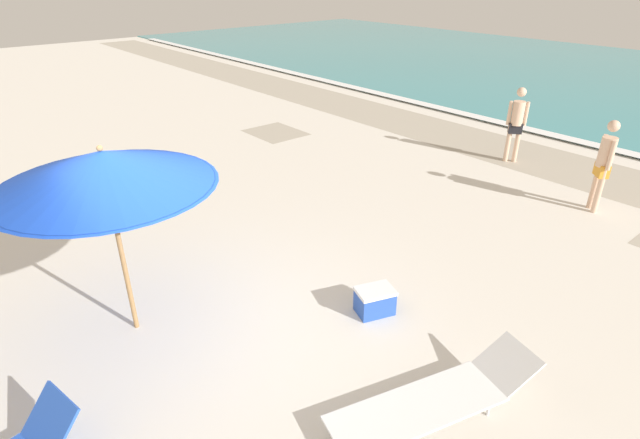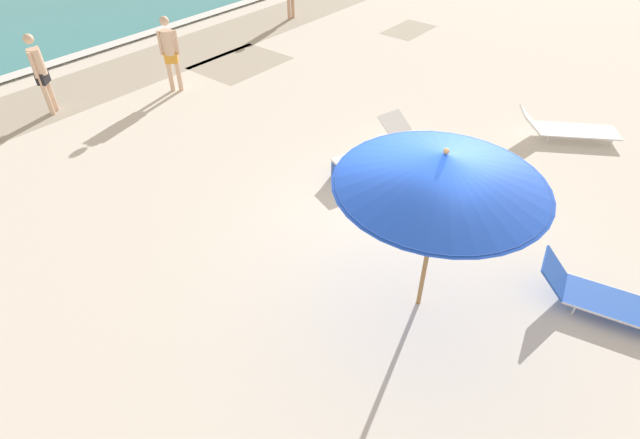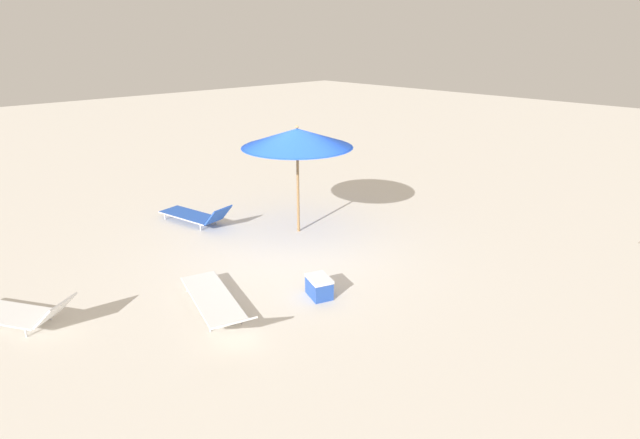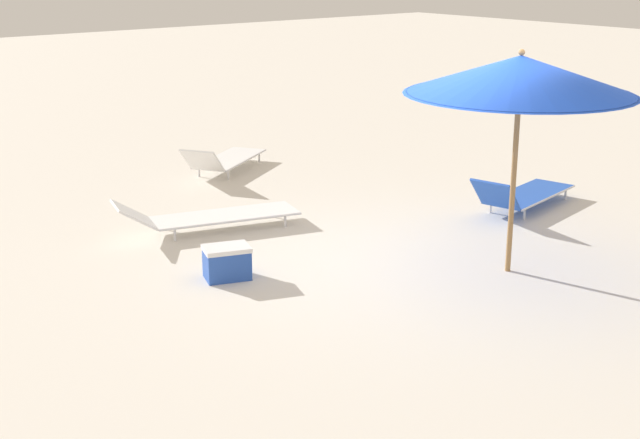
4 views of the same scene
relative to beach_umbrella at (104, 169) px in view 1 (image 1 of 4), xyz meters
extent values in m
cube|color=silver|center=(0.76, 0.68, -2.28)|extent=(60.00, 60.00, 0.16)
cube|color=#AFA492|center=(0.76, 9.98, -2.20)|extent=(57.00, 2.20, 0.00)
cube|color=#AFA492|center=(-5.78, 6.38, -2.20)|extent=(1.61, 1.33, 0.00)
cube|color=white|center=(0.76, 11.97, -2.13)|extent=(56.00, 0.44, 0.01)
cylinder|color=#9E7547|center=(0.00, 0.00, -1.09)|extent=(0.06, 0.06, 2.21)
cone|color=blue|center=(0.00, 0.00, 0.01)|extent=(2.48, 2.48, 0.41)
cylinder|color=#13359C|center=(0.00, 0.00, -0.19)|extent=(2.41, 2.41, 0.01)
sphere|color=#9E7547|center=(0.00, 0.00, 0.24)|extent=(0.07, 0.07, 0.07)
cube|color=white|center=(3.34, 1.61, -2.02)|extent=(1.09, 1.97, 0.03)
cylinder|color=silver|center=(3.05, 1.69, -2.02)|extent=(0.54, 1.82, 0.03)
cylinder|color=silver|center=(3.63, 1.52, -2.02)|extent=(0.54, 1.82, 0.03)
cube|color=white|center=(3.66, 2.74, -1.88)|extent=(0.69, 0.62, 0.32)
cylinder|color=silver|center=(2.89, 0.97, -2.12)|extent=(0.03, 0.03, 0.16)
cylinder|color=silver|center=(3.29, 2.38, -2.12)|extent=(0.03, 0.03, 0.16)
cylinder|color=silver|center=(3.78, 2.24, -2.12)|extent=(0.03, 0.03, 0.16)
cube|color=blue|center=(1.32, -1.32, -1.82)|extent=(0.64, 0.50, 0.43)
cylinder|color=beige|center=(-0.15, 9.39, -1.75)|extent=(0.11, 0.11, 0.90)
cylinder|color=beige|center=(-0.31, 9.27, -1.75)|extent=(0.11, 0.11, 0.90)
cube|color=black|center=(-0.23, 9.33, -1.38)|extent=(0.35, 0.33, 0.24)
cylinder|color=beige|center=(-0.23, 9.33, -1.02)|extent=(0.27, 0.27, 0.55)
cylinder|color=beige|center=(-0.09, 9.45, -1.03)|extent=(0.08, 0.08, 0.55)
cylinder|color=beige|center=(-0.37, 9.22, -1.03)|extent=(0.08, 0.08, 0.55)
sphere|color=beige|center=(-0.23, 9.33, -0.54)|extent=(0.21, 0.21, 0.21)
cylinder|color=beige|center=(2.33, 8.03, -1.75)|extent=(0.11, 0.11, 0.90)
cylinder|color=beige|center=(2.19, 8.17, -1.75)|extent=(0.11, 0.11, 0.90)
cube|color=gold|center=(2.26, 8.10, -1.38)|extent=(0.34, 0.34, 0.24)
cylinder|color=beige|center=(2.26, 8.10, -1.02)|extent=(0.27, 0.27, 0.55)
cylinder|color=beige|center=(2.39, 7.97, -1.03)|extent=(0.08, 0.08, 0.55)
cylinder|color=beige|center=(2.13, 8.23, -1.03)|extent=(0.08, 0.08, 0.55)
sphere|color=beige|center=(2.26, 8.10, -0.54)|extent=(0.21, 0.21, 0.21)
cube|color=blue|center=(1.79, 2.59, -2.04)|extent=(0.48, 0.57, 0.32)
cube|color=white|center=(1.79, 2.59, -1.85)|extent=(0.50, 0.59, 0.05)
camera|label=1|loc=(5.50, -1.51, 2.01)|focal=28.00mm
camera|label=2|loc=(-4.46, -1.86, 3.07)|focal=28.00mm
camera|label=3|loc=(7.13, 8.24, 2.13)|focal=28.00mm
camera|label=4|loc=(-6.01, 7.58, 1.29)|focal=50.00mm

